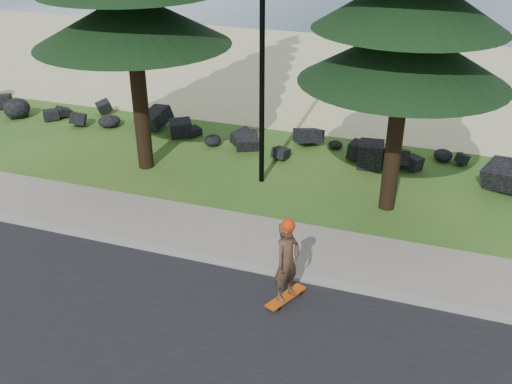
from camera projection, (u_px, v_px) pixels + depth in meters
ground at (218, 239)px, 13.24m from camera, size 160.00×160.00×0.00m
road at (116, 377)px, 9.47m from camera, size 160.00×7.00×0.02m
kerb at (203, 258)px, 12.46m from camera, size 160.00×0.20×0.10m
sidewalk at (221, 233)px, 13.39m from camera, size 160.00×2.00×0.08m
beach_sand at (341, 73)px, 25.37m from camera, size 160.00×15.00×0.01m
seawall_boulders at (285, 148)px, 17.93m from camera, size 60.00×2.40×1.10m
lamp_post at (262, 30)px, 13.99m from camera, size 0.25×0.14×8.14m
skateboarder at (287, 262)px, 10.81m from camera, size 0.63×1.00×1.84m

